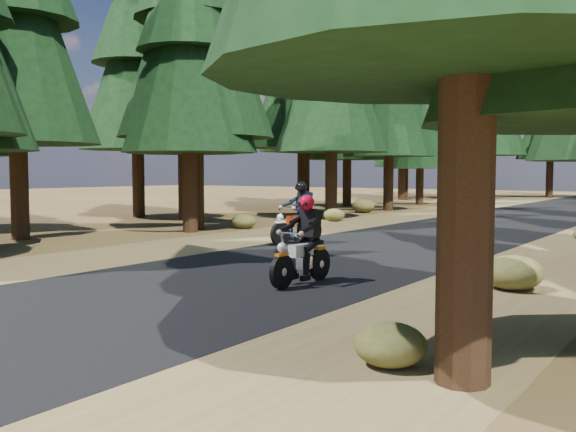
% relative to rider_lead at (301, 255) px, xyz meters
% --- Properties ---
extents(ground, '(120.00, 120.00, 0.00)m').
position_rel_rider_lead_xyz_m(ground, '(-1.41, 0.10, -0.54)').
color(ground, '#473719').
rests_on(ground, ground).
extents(road, '(6.00, 100.00, 0.01)m').
position_rel_rider_lead_xyz_m(road, '(-1.41, 5.10, -0.54)').
color(road, black).
rests_on(road, ground).
extents(shoulder_l, '(3.20, 100.00, 0.01)m').
position_rel_rider_lead_xyz_m(shoulder_l, '(-6.01, 5.10, -0.54)').
color(shoulder_l, brown).
rests_on(shoulder_l, ground).
extents(shoulder_r, '(3.20, 100.00, 0.01)m').
position_rel_rider_lead_xyz_m(shoulder_r, '(3.19, 5.10, -0.54)').
color(shoulder_r, brown).
rests_on(shoulder_r, ground).
extents(pine_forest, '(34.59, 55.08, 16.32)m').
position_rel_rider_lead_xyz_m(pine_forest, '(-1.42, 21.15, 7.35)').
color(pine_forest, black).
rests_on(pine_forest, ground).
extents(understory_shrubs, '(15.42, 31.07, 0.67)m').
position_rel_rider_lead_xyz_m(understory_shrubs, '(-0.93, 9.41, -0.26)').
color(understory_shrubs, '#474C1E').
rests_on(understory_shrubs, ground).
extents(rider_lead, '(0.59, 1.82, 1.61)m').
position_rel_rider_lead_xyz_m(rider_lead, '(0.00, 0.00, 0.00)').
color(rider_lead, beige).
rests_on(rider_lead, road).
extents(rider_follow, '(0.97, 2.04, 1.75)m').
position_rel_rider_lead_xyz_m(rider_follow, '(-3.68, 5.31, 0.04)').
color(rider_follow, maroon).
rests_on(rider_follow, road).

